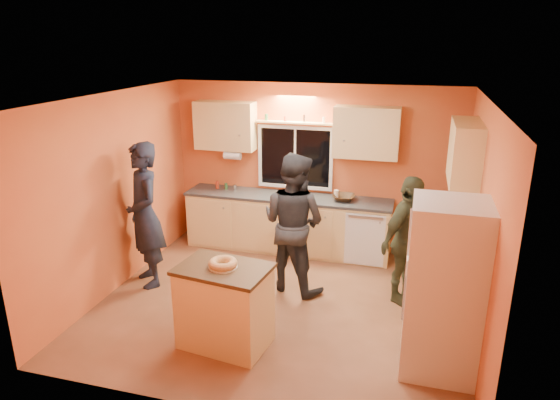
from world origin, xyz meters
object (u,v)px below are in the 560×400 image
(person_left, at_px, (145,215))
(person_center, at_px, (293,223))
(island, at_px, (225,306))
(person_right, at_px, (407,241))
(refrigerator, at_px, (444,289))

(person_left, xyz_separation_m, person_center, (1.95, 0.38, -0.05))
(person_left, bearing_deg, island, 10.30)
(island, relative_size, person_center, 0.56)
(island, bearing_deg, person_center, 82.51)
(person_center, height_order, person_right, person_center)
(person_left, height_order, person_center, person_left)
(island, relative_size, person_left, 0.53)
(island, relative_size, person_right, 0.63)
(island, distance_m, person_right, 2.42)
(refrigerator, height_order, person_left, person_left)
(island, height_order, person_center, person_center)
(island, xyz_separation_m, person_right, (1.85, 1.52, 0.36))
(refrigerator, height_order, person_center, person_center)
(refrigerator, height_order, person_right, refrigerator)
(refrigerator, xyz_separation_m, person_left, (-3.79, 0.90, 0.09))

